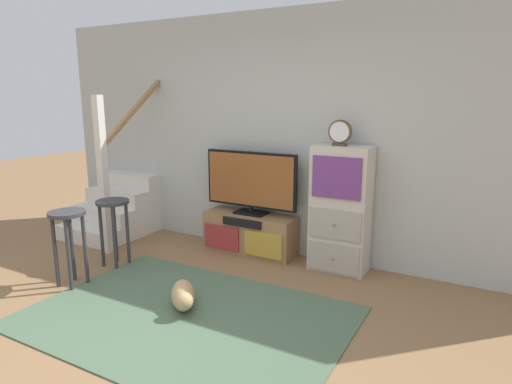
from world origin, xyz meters
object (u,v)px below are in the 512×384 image
Objects in this scene: side_cabinet at (340,210)px; media_console at (250,233)px; desk_clock at (340,133)px; bar_stool_near at (68,231)px; bar_stool_far at (113,217)px; television at (251,181)px; dog at (183,296)px.

media_console is at bearing -179.45° from side_cabinet.
desk_clock is 0.35× the size of bar_stool_near.
bar_stool_near is 1.02× the size of bar_stool_far.
desk_clock is at bearing -155.52° from side_cabinet.
side_cabinet reaches higher than bar_stool_near.
television is 1.54m from bar_stool_far.
television reaches higher than bar_stool_far.
desk_clock reaches higher than bar_stool_near.
media_console is 4.23× the size of desk_clock.
television is at bearing 178.41° from desk_clock.
side_cabinet is at bearing 26.03° from bar_stool_far.
media_console is 1.52m from bar_stool_far.
desk_clock is at bearing 37.66° from bar_stool_near.
desk_clock is (1.03, -0.00, 1.20)m from media_console.
side_cabinet is at bearing -0.74° from television.
side_cabinet reaches higher than dog.
dog is (-0.85, -1.47, -1.32)m from desk_clock.
bar_stool_far is at bearing 92.17° from bar_stool_near.
bar_stool_near is at bearing -87.83° from bar_stool_far.
television is 4.40× the size of desk_clock.
media_console is 1.51× the size of bar_stool_far.
side_cabinet is 2.67m from bar_stool_near.
media_console is 1.14m from side_cabinet.
dog is at bearing 6.21° from bar_stool_near.
bar_stool_near is 1.57× the size of dog.
side_cabinet reaches higher than television.
desk_clock is at bearing 26.05° from bar_stool_far.
bar_stool_near is at bearing -122.71° from television.
television is at bearing 57.29° from bar_stool_near.
bar_stool_far is at bearing 160.48° from dog.
dog is at bearing -83.01° from media_console.
bar_stool_near is 0.58m from bar_stool_far.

